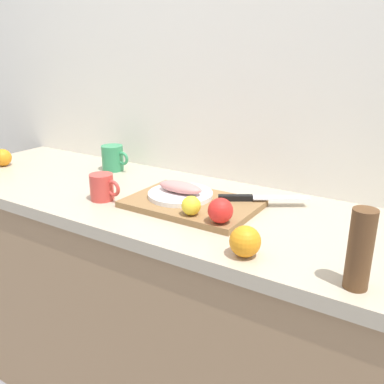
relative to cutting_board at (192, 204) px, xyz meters
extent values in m
cube|color=white|center=(-0.12, 0.34, 0.34)|extent=(3.20, 0.05, 2.50)
cube|color=#9E7A56|center=(-0.12, 0.01, -0.48)|extent=(2.00, 0.58, 0.86)
cube|color=#B7A88E|center=(-0.12, 0.01, -0.03)|extent=(2.00, 0.60, 0.04)
cube|color=olive|center=(0.00, 0.00, 0.00)|extent=(0.41, 0.28, 0.02)
cylinder|color=white|center=(-0.05, 0.01, 0.02)|extent=(0.21, 0.21, 0.01)
ellipsoid|color=tan|center=(-0.05, 0.01, 0.04)|extent=(0.16, 0.07, 0.04)
cube|color=silver|center=(0.24, 0.16, 0.02)|extent=(0.17, 0.13, 0.00)
cube|color=black|center=(0.12, 0.08, 0.02)|extent=(0.10, 0.08, 0.02)
sphere|color=yellow|center=(0.06, -0.10, 0.04)|extent=(0.06, 0.06, 0.06)
sphere|color=red|center=(0.16, -0.11, 0.05)|extent=(0.07, 0.07, 0.07)
cylinder|color=#338C59|center=(-0.51, 0.18, 0.04)|extent=(0.09, 0.09, 0.10)
torus|color=#338C59|center=(-0.45, 0.18, 0.05)|extent=(0.06, 0.01, 0.06)
cylinder|color=#CC3F38|center=(-0.29, -0.11, 0.03)|extent=(0.08, 0.08, 0.09)
torus|color=#CC3F38|center=(-0.24, -0.11, 0.04)|extent=(0.06, 0.01, 0.06)
sphere|color=orange|center=(-0.95, -0.02, 0.03)|extent=(0.07, 0.07, 0.07)
sphere|color=orange|center=(0.29, -0.21, 0.03)|extent=(0.08, 0.08, 0.08)
cylinder|color=brown|center=(0.55, -0.22, 0.08)|extent=(0.05, 0.05, 0.18)
camera|label=1|loc=(0.67, -1.06, 0.47)|focal=39.01mm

